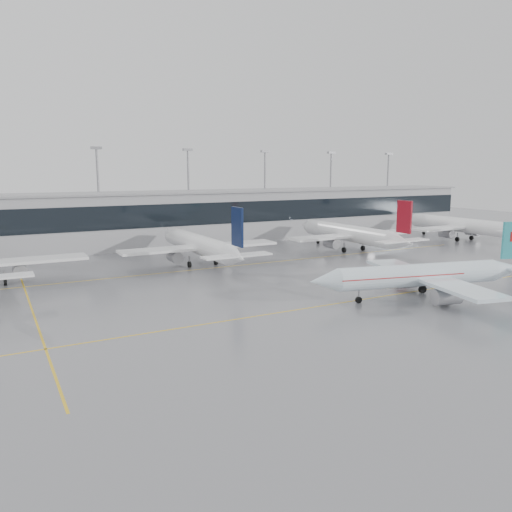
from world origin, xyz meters
TOP-DOWN VIEW (x-y plane):
  - ground at (0.00, 0.00)m, footprint 320.00×320.00m
  - taxi_line_main at (0.00, 0.00)m, footprint 120.00×0.25m
  - taxi_line_north at (0.00, 30.00)m, footprint 120.00×0.25m
  - taxi_line_cross at (-30.00, 15.00)m, footprint 0.25×60.00m
  - terminal at (0.00, 62.00)m, footprint 180.00×15.00m
  - terminal_glass at (0.00, 54.45)m, footprint 180.00×0.20m
  - terminal_roof at (0.00, 62.00)m, footprint 182.00×16.00m
  - light_masts at (0.00, 68.00)m, footprint 156.40×1.00m
  - air_canada_jet at (18.21, -3.47)m, footprint 33.20×26.18m
  - parked_jet_c at (-0.00, 33.69)m, footprint 29.64×36.96m
  - parked_jet_d at (35.00, 33.69)m, footprint 29.64×36.96m
  - parked_jet_e at (70.00, 33.69)m, footprint 29.64×36.96m

SIDE VIEW (x-z plane):
  - ground at x=0.00m, z-range 0.00..0.00m
  - taxi_line_main at x=0.00m, z-range 0.00..0.01m
  - taxi_line_north at x=0.00m, z-range 0.00..0.01m
  - taxi_line_cross at x=-30.00m, z-range 0.00..0.01m
  - air_canada_jet at x=18.21m, z-range -1.90..8.26m
  - parked_jet_c at x=0.00m, z-range -2.15..9.57m
  - parked_jet_d at x=35.00m, z-range -2.15..9.57m
  - parked_jet_e at x=70.00m, z-range -2.15..9.57m
  - terminal at x=0.00m, z-range 0.00..12.00m
  - terminal_glass at x=0.00m, z-range 5.00..10.00m
  - terminal_roof at x=0.00m, z-range 12.00..12.40m
  - light_masts at x=0.00m, z-range 2.04..24.64m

